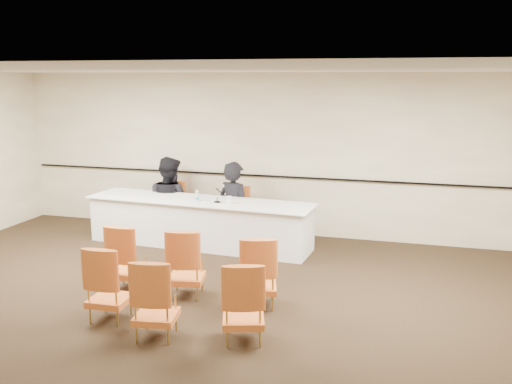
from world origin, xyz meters
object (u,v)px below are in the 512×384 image
aud_chair_front_mid (186,262)px  aud_chair_back_left (109,282)px  aud_chair_front_right (258,271)px  aud_chair_back_mid (156,298)px  drinking_glass (203,198)px  aud_chair_front_left (128,257)px  aud_chair_back_right (243,301)px  microphone (217,194)px  panel_table (200,223)px  panelist_main (234,214)px  panelist_second_chair (170,208)px  water_bottle (197,195)px  panelist_second (170,206)px  coffee_cup (229,200)px  panelist_main_chair (234,213)px

aud_chair_front_mid → aud_chair_back_left: size_ratio=1.00×
aud_chair_front_right → aud_chair_back_mid: (-0.87, -1.19, 0.00)m
drinking_glass → aud_chair_back_left: 3.21m
aud_chair_front_left → aud_chair_back_mid: (1.03, -1.24, 0.00)m
aud_chair_front_right → aud_chair_back_mid: 1.48m
aud_chair_front_mid → aud_chair_back_right: same height
microphone → aud_chair_back_mid: (0.50, -3.41, -0.49)m
panel_table → aud_chair_front_right: bearing=-49.3°
drinking_glass → aud_chair_front_right: (1.64, -2.27, -0.39)m
panelist_main → panelist_second_chair: size_ratio=2.02×
aud_chair_front_right → aud_chair_back_left: size_ratio=1.00×
panel_table → water_bottle: 0.52m
aud_chair_back_left → aud_chair_back_mid: 0.81m
panel_table → microphone: (0.37, -0.10, 0.56)m
panelist_second → coffee_cup: (1.47, -0.83, 0.37)m
panelist_main_chair → aud_chair_back_right: size_ratio=1.00×
drinking_glass → aud_chair_front_mid: bearing=-74.6°
panelist_main → drinking_glass: (-0.36, -0.61, 0.39)m
panelist_second → aud_chair_front_mid: size_ratio=1.99×
panelist_second_chair → aud_chair_front_left: (0.70, -2.93, 0.00)m
panel_table → aud_chair_front_mid: (0.71, -2.26, 0.07)m
panel_table → aud_chair_back_mid: bearing=-72.2°
panelist_main_chair → aud_chair_front_left: 2.91m
panelist_main → water_bottle: 0.92m
aud_chair_front_right → aud_chair_back_mid: size_ratio=1.00×
water_bottle → aud_chair_front_right: water_bottle is taller
panelist_main_chair → microphone: microphone is taller
panelist_second_chair → panelist_second: bearing=0.0°
microphone → panelist_main_chair: bearing=101.1°
panelist_main_chair → panelist_second_chair: size_ratio=1.00×
drinking_glass → aud_chair_front_mid: (0.61, -2.21, -0.39)m
panelist_main_chair → drinking_glass: size_ratio=9.50×
panelist_second → microphone: 1.52m
panelist_main_chair → aud_chair_front_left: size_ratio=1.00×
water_bottle → drinking_glass: size_ratio=2.04×
aud_chair_back_left → aud_chair_back_mid: bearing=-22.9°
panelist_second_chair → aud_chair_back_right: bearing=-51.9°
water_bottle → aud_chair_front_right: bearing=-52.0°
coffee_cup → aud_chair_front_mid: (0.10, -2.08, -0.41)m
panel_table → water_bottle: size_ratio=19.93×
panel_table → water_bottle: bearing=-81.5°
aud_chair_back_right → drinking_glass: bearing=100.2°
drinking_glass → aud_chair_back_right: 3.73m
aud_chair_front_left → aud_chair_back_right: size_ratio=1.00×
panelist_second_chair → aud_chair_back_left: same height
microphone → aud_chair_front_right: (1.36, -2.22, -0.49)m
aud_chair_front_left → panel_table: bearing=85.2°
panelist_second_chair → aud_chair_front_left: bearing=-72.7°
panel_table → aud_chair_back_right: size_ratio=4.28×
drinking_glass → microphone: bearing=-11.2°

